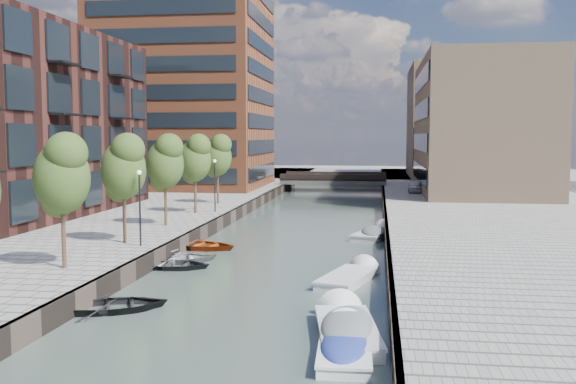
% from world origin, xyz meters
% --- Properties ---
extents(water, '(300.00, 300.00, 0.00)m').
position_xyz_m(water, '(0.00, 40.00, 0.00)').
color(water, '#38473F').
rests_on(water, ground).
extents(quay_right, '(20.00, 140.00, 1.00)m').
position_xyz_m(quay_right, '(16.00, 40.00, 0.50)').
color(quay_right, gray).
rests_on(quay_right, ground).
extents(quay_wall_left, '(0.25, 140.00, 1.00)m').
position_xyz_m(quay_wall_left, '(-6.10, 40.00, 0.50)').
color(quay_wall_left, '#332823').
rests_on(quay_wall_left, ground).
extents(quay_wall_right, '(0.25, 140.00, 1.00)m').
position_xyz_m(quay_wall_right, '(6.10, 40.00, 0.50)').
color(quay_wall_right, '#332823').
rests_on(quay_wall_right, ground).
extents(far_closure, '(80.00, 40.00, 1.00)m').
position_xyz_m(far_closure, '(0.00, 100.00, 0.50)').
color(far_closure, gray).
rests_on(far_closure, ground).
extents(tower, '(18.00, 18.00, 30.00)m').
position_xyz_m(tower, '(-17.00, 65.00, 16.00)').
color(tower, brown).
rests_on(tower, quay_left).
extents(tan_block_near, '(12.00, 25.00, 14.00)m').
position_xyz_m(tan_block_near, '(16.00, 62.00, 8.00)').
color(tan_block_near, '#A28263').
rests_on(tan_block_near, quay_right).
extents(tan_block_far, '(12.00, 20.00, 16.00)m').
position_xyz_m(tan_block_far, '(16.00, 88.00, 9.00)').
color(tan_block_far, '#A28263').
rests_on(tan_block_far, quay_right).
extents(bridge, '(13.00, 6.00, 1.30)m').
position_xyz_m(bridge, '(0.00, 72.00, 1.39)').
color(bridge, gray).
rests_on(bridge, ground).
extents(tree_2, '(2.50, 2.50, 5.95)m').
position_xyz_m(tree_2, '(-8.50, 18.00, 5.31)').
color(tree_2, '#382619').
rests_on(tree_2, quay_left).
extents(tree_3, '(2.50, 2.50, 5.95)m').
position_xyz_m(tree_3, '(-8.50, 25.00, 5.31)').
color(tree_3, '#382619').
rests_on(tree_3, quay_left).
extents(tree_4, '(2.50, 2.50, 5.95)m').
position_xyz_m(tree_4, '(-8.50, 32.00, 5.31)').
color(tree_4, '#382619').
rests_on(tree_4, quay_left).
extents(tree_5, '(2.50, 2.50, 5.95)m').
position_xyz_m(tree_5, '(-8.50, 39.00, 5.31)').
color(tree_5, '#382619').
rests_on(tree_5, quay_left).
extents(tree_6, '(2.50, 2.50, 5.95)m').
position_xyz_m(tree_6, '(-8.50, 46.00, 5.31)').
color(tree_6, '#382619').
rests_on(tree_6, quay_left).
extents(lamp_1, '(0.24, 0.24, 4.12)m').
position_xyz_m(lamp_1, '(-7.20, 24.00, 3.51)').
color(lamp_1, black).
rests_on(lamp_1, quay_left).
extents(lamp_2, '(0.24, 0.24, 4.12)m').
position_xyz_m(lamp_2, '(-7.20, 40.00, 3.51)').
color(lamp_2, black).
rests_on(lamp_2, quay_left).
extents(sloop_0, '(5.10, 4.48, 0.88)m').
position_xyz_m(sloop_0, '(-4.86, 14.99, 0.00)').
color(sloop_0, black).
rests_on(sloop_0, ground).
extents(sloop_2, '(5.07, 4.07, 0.94)m').
position_xyz_m(sloop_2, '(-5.27, 29.07, 0.00)').
color(sloop_2, '#953810').
rests_on(sloop_2, ground).
extents(sloop_3, '(5.25, 4.61, 0.90)m').
position_xyz_m(sloop_3, '(-5.39, 24.84, 0.00)').
color(sloop_3, '#ADADAB').
rests_on(sloop_3, ground).
extents(sloop_4, '(4.07, 2.91, 0.84)m').
position_xyz_m(sloop_4, '(-5.19, 23.23, 0.00)').
color(sloop_4, '#232326').
rests_on(sloop_4, ground).
extents(motorboat_1, '(2.72, 5.82, 1.87)m').
position_xyz_m(motorboat_1, '(4.44, 13.21, 0.23)').
color(motorboat_1, silver).
rests_on(motorboat_1, ground).
extents(motorboat_2, '(3.04, 5.24, 1.65)m').
position_xyz_m(motorboat_2, '(4.30, 21.78, 0.10)').
color(motorboat_2, silver).
rests_on(motorboat_2, ground).
extents(motorboat_3, '(1.82, 4.78, 1.57)m').
position_xyz_m(motorboat_3, '(4.50, 11.39, 0.19)').
color(motorboat_3, white).
rests_on(motorboat_3, ground).
extents(motorboat_4, '(3.24, 5.57, 1.76)m').
position_xyz_m(motorboat_4, '(5.37, 35.35, 0.21)').
color(motorboat_4, silver).
rests_on(motorboat_4, ground).
extents(car, '(1.58, 3.80, 1.29)m').
position_xyz_m(car, '(9.41, 59.86, 1.64)').
color(car, '#B8BCBD').
rests_on(car, quay_right).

